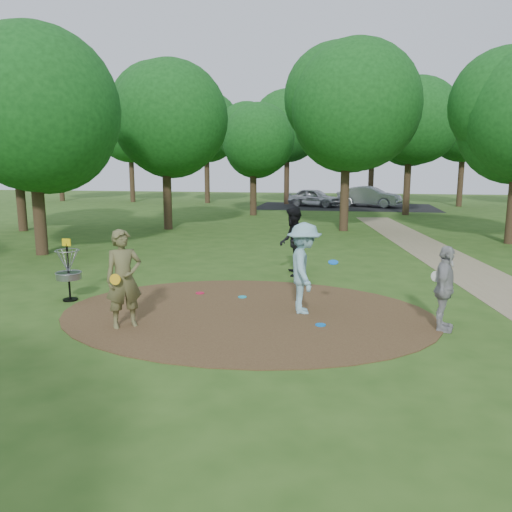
# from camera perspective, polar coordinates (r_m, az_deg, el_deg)

# --- Properties ---
(ground) EXTENTS (100.00, 100.00, 0.00)m
(ground) POSITION_cam_1_polar(r_m,az_deg,el_deg) (11.30, -1.11, -6.58)
(ground) COLOR #2D5119
(ground) RESTS_ON ground
(dirt_clearing) EXTENTS (8.40, 8.40, 0.02)m
(dirt_clearing) POSITION_cam_1_polar(r_m,az_deg,el_deg) (11.29, -1.11, -6.53)
(dirt_clearing) COLOR #47301C
(dirt_clearing) RESTS_ON ground
(parking_lot) EXTENTS (14.00, 8.00, 0.01)m
(parking_lot) POSITION_cam_1_polar(r_m,az_deg,el_deg) (40.72, 10.18, 5.56)
(parking_lot) COLOR black
(parking_lot) RESTS_ON ground
(player_observer_with_disc) EXTENTS (0.88, 0.84, 2.03)m
(player_observer_with_disc) POSITION_cam_1_polar(r_m,az_deg,el_deg) (10.46, -14.87, -2.56)
(player_observer_with_disc) COLOR brown
(player_observer_with_disc) RESTS_ON ground
(player_throwing_with_disc) EXTENTS (1.25, 1.44, 2.05)m
(player_throwing_with_disc) POSITION_cam_1_polar(r_m,az_deg,el_deg) (11.16, 5.50, -1.41)
(player_throwing_with_disc) COLOR #86BBC9
(player_throwing_with_disc) RESTS_ON ground
(player_walking_with_disc) EXTENTS (0.92, 1.11, 2.07)m
(player_walking_with_disc) POSITION_cam_1_polar(r_m,az_deg,el_deg) (14.98, 4.23, 1.66)
(player_walking_with_disc) COLOR black
(player_walking_with_disc) RESTS_ON ground
(player_waiting_with_disc) EXTENTS (0.67, 1.09, 1.73)m
(player_waiting_with_disc) POSITION_cam_1_polar(r_m,az_deg,el_deg) (10.64, 20.74, -3.51)
(player_waiting_with_disc) COLOR #9C9B9E
(player_waiting_with_disc) RESTS_ON ground
(disc_ground_cyan) EXTENTS (0.22, 0.22, 0.02)m
(disc_ground_cyan) POSITION_cam_1_polar(r_m,az_deg,el_deg) (12.56, -1.57, -4.69)
(disc_ground_cyan) COLOR #19AAC9
(disc_ground_cyan) RESTS_ON dirt_clearing
(disc_ground_blue) EXTENTS (0.22, 0.22, 0.02)m
(disc_ground_blue) POSITION_cam_1_polar(r_m,az_deg,el_deg) (10.51, 7.38, -7.81)
(disc_ground_blue) COLOR blue
(disc_ground_blue) RESTS_ON dirt_clearing
(disc_ground_red) EXTENTS (0.22, 0.22, 0.02)m
(disc_ground_red) POSITION_cam_1_polar(r_m,az_deg,el_deg) (13.01, -6.42, -4.23)
(disc_ground_red) COLOR red
(disc_ground_red) RESTS_ON dirt_clearing
(car_left) EXTENTS (4.55, 3.19, 1.44)m
(car_left) POSITION_cam_1_polar(r_m,az_deg,el_deg) (40.63, 6.69, 6.66)
(car_left) COLOR #A8A9B0
(car_left) RESTS_ON ground
(car_right) EXTENTS (5.23, 3.24, 1.63)m
(car_right) POSITION_cam_1_polar(r_m,az_deg,el_deg) (40.93, 12.82, 6.63)
(car_right) COLOR #96989D
(car_right) RESTS_ON ground
(disc_golf_basket) EXTENTS (0.63, 0.63, 1.54)m
(disc_golf_basket) POSITION_cam_1_polar(r_m,az_deg,el_deg) (12.99, -20.69, -1.04)
(disc_golf_basket) COLOR black
(disc_golf_basket) RESTS_ON ground
(tree_ring) EXTENTS (37.44, 45.63, 9.02)m
(tree_ring) POSITION_cam_1_polar(r_m,az_deg,el_deg) (19.17, 7.61, 15.97)
(tree_ring) COLOR #332316
(tree_ring) RESTS_ON ground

